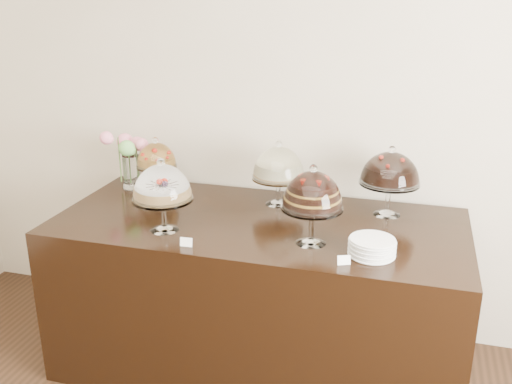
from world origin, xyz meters
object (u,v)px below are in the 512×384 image
(cake_stand_dark_choco, at_px, (390,171))
(plate_stack, at_px, (372,247))
(cake_stand_fruit_tart, at_px, (156,158))
(cake_stand_cheesecake, at_px, (279,166))
(cake_stand_choco_layer, at_px, (313,193))
(flower_vase, at_px, (129,154))
(display_counter, at_px, (258,294))
(cake_stand_sugar_sponge, at_px, (162,186))

(cake_stand_dark_choco, height_order, plate_stack, cake_stand_dark_choco)
(plate_stack, bearing_deg, cake_stand_fruit_tart, 157.71)
(cake_stand_cheesecake, height_order, plate_stack, cake_stand_cheesecake)
(cake_stand_choco_layer, distance_m, flower_vase, 1.36)
(display_counter, height_order, cake_stand_cheesecake, cake_stand_cheesecake)
(cake_stand_sugar_sponge, distance_m, cake_stand_cheesecake, 0.71)
(cake_stand_choco_layer, bearing_deg, cake_stand_sugar_sponge, -176.33)
(cake_stand_fruit_tart, height_order, flower_vase, flower_vase)
(cake_stand_dark_choco, height_order, cake_stand_fruit_tart, cake_stand_dark_choco)
(cake_stand_choco_layer, bearing_deg, cake_stand_fruit_tart, 154.77)
(cake_stand_cheesecake, height_order, flower_vase, cake_stand_cheesecake)
(cake_stand_sugar_sponge, distance_m, cake_stand_choco_layer, 0.76)
(display_counter, bearing_deg, cake_stand_sugar_sponge, -149.29)
(cake_stand_cheesecake, distance_m, cake_stand_fruit_tart, 0.77)
(display_counter, xyz_separation_m, cake_stand_sugar_sponge, (-0.43, -0.26, 0.69))
(cake_stand_cheesecake, bearing_deg, flower_vase, 177.24)
(cake_stand_choco_layer, height_order, flower_vase, cake_stand_choco_layer)
(cake_stand_sugar_sponge, bearing_deg, plate_stack, -0.50)
(cake_stand_cheesecake, bearing_deg, plate_stack, -42.86)
(cake_stand_fruit_tart, distance_m, plate_stack, 1.47)
(display_counter, xyz_separation_m, flower_vase, (-0.93, 0.32, 0.66))
(cake_stand_choco_layer, height_order, cake_stand_fruit_tart, cake_stand_choco_layer)
(flower_vase, bearing_deg, display_counter, -19.21)
(flower_vase, bearing_deg, cake_stand_choco_layer, -23.00)
(display_counter, distance_m, plate_stack, 0.84)
(cake_stand_sugar_sponge, height_order, plate_stack, cake_stand_sugar_sponge)
(cake_stand_sugar_sponge, bearing_deg, flower_vase, 130.31)
(display_counter, relative_size, cake_stand_dark_choco, 5.62)
(cake_stand_choco_layer, bearing_deg, flower_vase, 157.00)
(cake_stand_sugar_sponge, relative_size, plate_stack, 1.79)
(cake_stand_sugar_sponge, xyz_separation_m, cake_stand_fruit_tart, (-0.29, 0.55, -0.03))
(cake_stand_fruit_tart, height_order, plate_stack, cake_stand_fruit_tart)
(display_counter, distance_m, flower_vase, 1.18)
(cake_stand_sugar_sponge, xyz_separation_m, flower_vase, (-0.49, 0.58, -0.03))
(cake_stand_dark_choco, relative_size, plate_stack, 1.82)
(cake_stand_choco_layer, relative_size, cake_stand_dark_choco, 1.03)
(display_counter, relative_size, cake_stand_fruit_tart, 6.40)
(cake_stand_sugar_sponge, xyz_separation_m, cake_stand_cheesecake, (0.47, 0.53, -0.01))
(plate_stack, bearing_deg, cake_stand_cheesecake, 137.14)
(cake_stand_choco_layer, xyz_separation_m, cake_stand_cheesecake, (-0.29, 0.49, -0.03))
(cake_stand_cheesecake, relative_size, cake_stand_dark_choco, 0.97)
(cake_stand_sugar_sponge, distance_m, plate_stack, 1.08)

